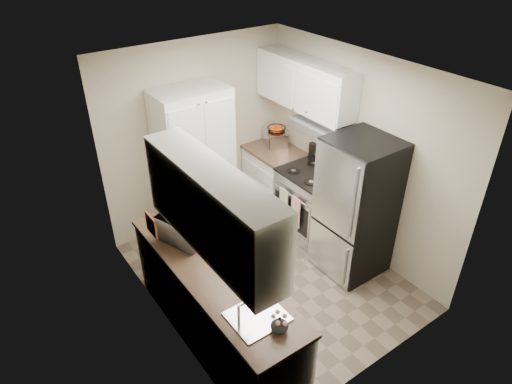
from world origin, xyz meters
The scene contains 16 objects.
ground centered at (0.00, 0.00, 0.00)m, with size 3.20×3.20×0.00m, color #7A6B56.
room_shell centered at (-0.02, -0.01, 1.63)m, with size 2.64×3.24×2.52m.
pantry_cabinet centered at (-0.20, 1.32, 1.00)m, with size 0.90×0.55×2.00m, color white.
base_cabinet_left centered at (-0.99, -0.43, 0.44)m, with size 0.60×2.30×0.88m, color white.
countertop_left centered at (-0.99, -0.43, 0.90)m, with size 0.63×2.33×0.04m, color brown.
base_cabinet_right centered at (0.99, 1.19, 0.44)m, with size 0.60×0.80×0.88m, color white.
countertop_right centered at (0.99, 1.19, 0.90)m, with size 0.63×0.83×0.04m, color brown.
electric_range centered at (0.97, 0.39, 0.48)m, with size 0.71×0.78×1.13m.
refrigerator centered at (0.94, -0.41, 0.85)m, with size 0.70×0.72×1.70m, color #B7B7BC.
microwave centered at (-0.98, 0.12, 1.06)m, with size 0.49×0.33×0.27m, color #A3A4A8.
wine_bottle centered at (-1.03, 0.51, 1.05)m, with size 0.07×0.07×0.26m, color black.
flower_vase centered at (-0.93, -1.37, 0.99)m, with size 0.14×0.14×0.15m, color beige.
cutting_board centered at (-0.82, 0.63, 1.08)m, with size 0.02×0.26×0.32m, color #4B892E.
toaster_oven centered at (1.09, 1.32, 1.02)m, with size 0.28×0.35×0.20m, color #B9B8BD.
fruit_basket centered at (1.09, 1.31, 1.18)m, with size 0.26×0.26×0.11m, color #FC4705, non-canonical shape.
kitchen_mat centered at (-0.05, 0.56, 0.01)m, with size 0.56×0.90×0.01m, color tan.
Camera 1 is at (-2.53, -3.29, 3.78)m, focal length 32.00 mm.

